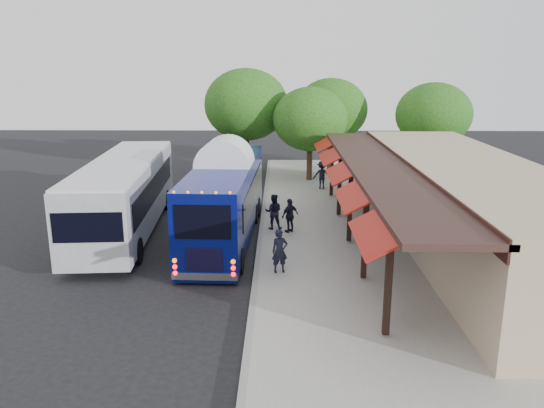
% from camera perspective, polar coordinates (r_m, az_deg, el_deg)
% --- Properties ---
extents(ground, '(90.00, 90.00, 0.00)m').
position_cam_1_polar(ground, '(18.65, -1.93, -8.44)').
color(ground, black).
rests_on(ground, ground).
extents(sidewalk, '(10.00, 40.00, 0.15)m').
position_cam_1_polar(sidewalk, '(22.71, 11.30, -4.23)').
color(sidewalk, '#9E9B93').
rests_on(sidewalk, ground).
extents(curb, '(0.20, 40.00, 0.16)m').
position_cam_1_polar(curb, '(22.35, -1.31, -4.25)').
color(curb, gray).
rests_on(curb, ground).
extents(station_shelter, '(8.15, 20.00, 3.60)m').
position_cam_1_polar(station_shelter, '(23.08, 19.81, 0.07)').
color(station_shelter, tan).
rests_on(station_shelter, ground).
extents(coach_bus, '(2.74, 11.04, 3.50)m').
position_cam_1_polar(coach_bus, '(22.92, -5.00, 0.88)').
color(coach_bus, '#080F61').
rests_on(coach_bus, ground).
extents(city_bus, '(3.55, 12.36, 3.28)m').
position_cam_1_polar(city_bus, '(24.73, -15.49, 1.25)').
color(city_bus, '#95979D').
rests_on(city_bus, ground).
extents(ped_a, '(0.65, 0.50, 1.58)m').
position_cam_1_polar(ped_a, '(18.87, 0.84, -5.10)').
color(ped_a, black).
rests_on(ped_a, sidewalk).
extents(ped_b, '(0.79, 0.63, 1.61)m').
position_cam_1_polar(ped_b, '(23.84, 0.16, -0.83)').
color(ped_b, black).
rests_on(ped_b, sidewalk).
extents(ped_c, '(0.93, 0.86, 1.53)m').
position_cam_1_polar(ped_c, '(23.38, 1.95, -1.24)').
color(ped_c, black).
rests_on(ped_c, sidewalk).
extents(ped_d, '(1.12, 0.67, 1.69)m').
position_cam_1_polar(ped_d, '(31.87, 5.40, 3.14)').
color(ped_d, black).
rests_on(ped_d, sidewalk).
extents(sign_board, '(0.14, 0.56, 1.22)m').
position_cam_1_polar(sign_board, '(15.74, 12.48, -9.44)').
color(sign_board, black).
rests_on(sign_board, sidewalk).
extents(tree_left, '(4.75, 4.75, 6.08)m').
position_cam_1_polar(tree_left, '(33.97, 4.13, 9.09)').
color(tree_left, '#382314').
rests_on(tree_left, ground).
extents(tree_mid, '(5.10, 5.10, 6.53)m').
position_cam_1_polar(tree_mid, '(37.84, 6.37, 10.06)').
color(tree_mid, '#382314').
rests_on(tree_mid, ground).
extents(tree_right, '(4.93, 4.93, 6.31)m').
position_cam_1_polar(tree_right, '(36.68, 16.99, 9.15)').
color(tree_right, '#382314').
rests_on(tree_right, ground).
extents(tree_far, '(5.62, 5.62, 7.20)m').
position_cam_1_polar(tree_far, '(36.06, -2.79, 10.63)').
color(tree_far, '#382314').
rests_on(tree_far, ground).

